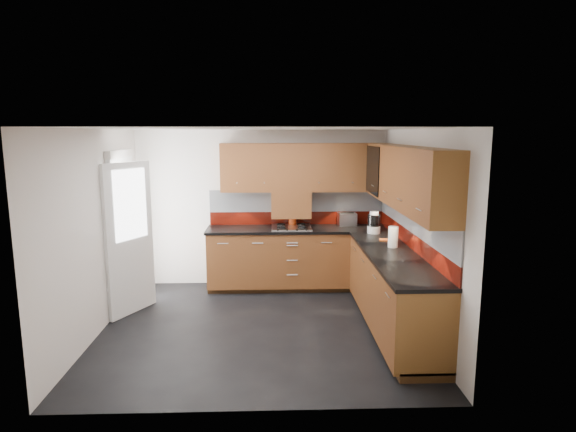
{
  "coord_description": "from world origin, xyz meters",
  "views": [
    {
      "loc": [
        0.15,
        -5.58,
        2.36
      ],
      "look_at": [
        0.37,
        0.65,
        1.27
      ],
      "focal_mm": 30.0,
      "sensor_mm": 36.0,
      "label": 1
    }
  ],
  "objects_px": {
    "utensil_pot": "(292,220)",
    "gas_hob": "(291,227)",
    "food_processor": "(374,223)",
    "toaster": "(347,219)"
  },
  "relations": [
    {
      "from": "food_processor",
      "to": "gas_hob",
      "type": "bearing_deg",
      "value": 161.44
    },
    {
      "from": "utensil_pot",
      "to": "toaster",
      "type": "distance_m",
      "value": 0.84
    },
    {
      "from": "utensil_pot",
      "to": "food_processor",
      "type": "distance_m",
      "value": 1.29
    },
    {
      "from": "gas_hob",
      "to": "food_processor",
      "type": "height_order",
      "value": "food_processor"
    },
    {
      "from": "utensil_pot",
      "to": "food_processor",
      "type": "relative_size",
      "value": 1.34
    },
    {
      "from": "toaster",
      "to": "food_processor",
      "type": "distance_m",
      "value": 0.65
    },
    {
      "from": "utensil_pot",
      "to": "gas_hob",
      "type": "bearing_deg",
      "value": -96.7
    },
    {
      "from": "gas_hob",
      "to": "food_processor",
      "type": "xyz_separation_m",
      "value": [
        1.16,
        -0.39,
        0.13
      ]
    },
    {
      "from": "utensil_pot",
      "to": "toaster",
      "type": "relative_size",
      "value": 1.44
    },
    {
      "from": "utensil_pot",
      "to": "food_processor",
      "type": "xyz_separation_m",
      "value": [
        1.13,
        -0.61,
        0.05
      ]
    }
  ]
}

